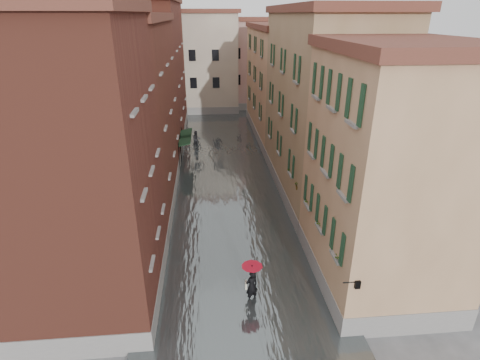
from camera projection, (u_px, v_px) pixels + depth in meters
name	position (u px, v px, depth m)	size (l,w,h in m)	color
ground	(237.00, 261.00, 21.34)	(120.00, 120.00, 0.00)	#535355
floodwater	(225.00, 172.00, 33.12)	(10.00, 60.00, 0.20)	#4F5758
building_left_near	(81.00, 175.00, 16.29)	(6.00, 8.00, 13.00)	brown
building_left_mid	(128.00, 117.00, 26.40)	(6.00, 14.00, 12.50)	maroon
building_left_far	(153.00, 75.00, 39.74)	(6.00, 16.00, 14.00)	brown
building_right_near	(387.00, 179.00, 17.76)	(6.00, 8.00, 11.50)	#A37954
building_right_mid	(321.00, 109.00, 27.46)	(6.00, 14.00, 13.00)	#A28262
building_right_far	(282.00, 85.00, 41.41)	(6.00, 16.00, 11.50)	#A37954
building_end_cream	(194.00, 63.00, 53.01)	(12.00, 9.00, 13.00)	beige
building_end_pink	(255.00, 64.00, 55.78)	(10.00, 9.00, 12.00)	tan
awning_near	(185.00, 141.00, 33.58)	(1.09, 2.87, 2.80)	black
awning_far	(186.00, 135.00, 35.40)	(1.09, 2.88, 2.80)	black
wall_lantern	(357.00, 284.00, 15.02)	(0.71, 0.22, 0.35)	black
window_planters	(310.00, 199.00, 20.74)	(0.59, 10.76, 0.84)	#9E6933
pedestrian_main	(252.00, 280.00, 17.92)	(1.01, 1.01, 2.06)	black
pedestrian_far	(196.00, 139.00, 39.14)	(0.86, 0.67, 1.78)	black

